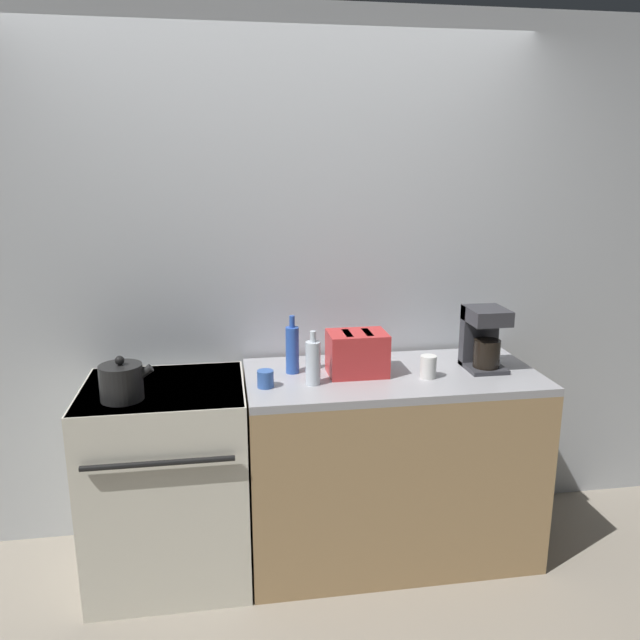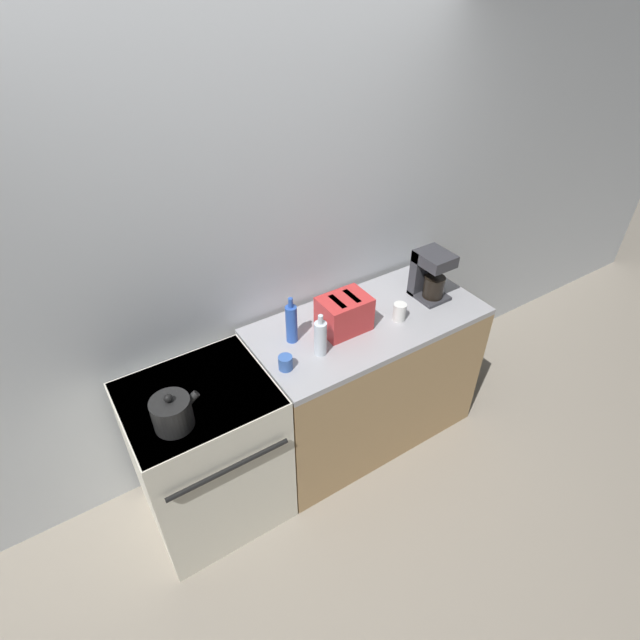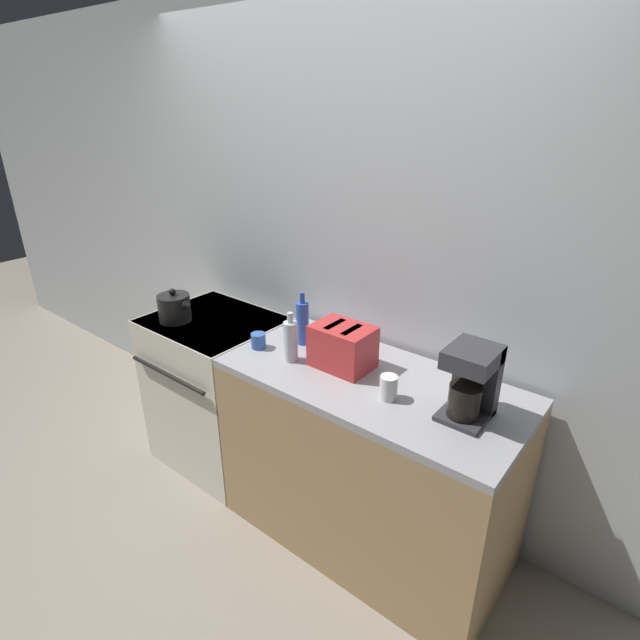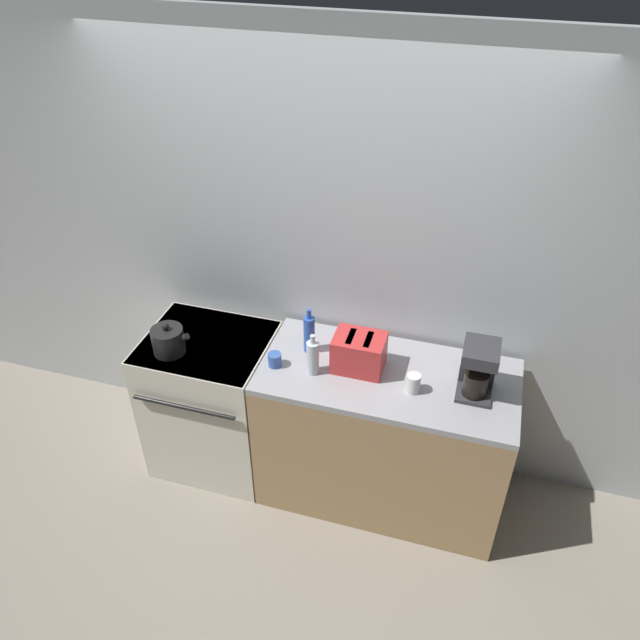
% 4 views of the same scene
% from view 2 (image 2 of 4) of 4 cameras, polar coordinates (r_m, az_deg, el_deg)
% --- Properties ---
extents(ground_plane, '(12.00, 12.00, 0.00)m').
position_cam_2_polar(ground_plane, '(3.16, 0.85, -19.61)').
color(ground_plane, gray).
extents(wall_back, '(8.00, 0.05, 2.60)m').
position_cam_2_polar(wall_back, '(2.70, -7.25, 7.11)').
color(wall_back, silver).
rests_on(wall_back, ground_plane).
extents(stove, '(0.71, 0.65, 0.93)m').
position_cam_2_polar(stove, '(2.81, -12.60, -14.65)').
color(stove, silver).
rests_on(stove, ground_plane).
extents(counter_block, '(1.37, 0.65, 0.93)m').
position_cam_2_polar(counter_block, '(3.16, 5.11, -6.63)').
color(counter_block, tan).
rests_on(counter_block, ground_plane).
extents(kettle, '(0.22, 0.18, 0.19)m').
position_cam_2_polar(kettle, '(2.31, -16.51, -10.14)').
color(kettle, black).
rests_on(kettle, stove).
extents(toaster, '(0.27, 0.20, 0.20)m').
position_cam_2_polar(toaster, '(2.72, 2.78, 0.74)').
color(toaster, red).
rests_on(toaster, counter_block).
extents(coffee_maker, '(0.18, 0.21, 0.30)m').
position_cam_2_polar(coffee_maker, '(3.03, 12.44, 5.28)').
color(coffee_maker, '#333338').
rests_on(coffee_maker, counter_block).
extents(bottle_clear, '(0.07, 0.07, 0.24)m').
position_cam_2_polar(bottle_clear, '(2.55, 0.06, -2.04)').
color(bottle_clear, silver).
rests_on(bottle_clear, counter_block).
extents(bottle_blue, '(0.06, 0.06, 0.27)m').
position_cam_2_polar(bottle_blue, '(2.63, -3.28, -0.37)').
color(bottle_blue, '#2D56B7').
rests_on(bottle_blue, counter_block).
extents(cup_white, '(0.07, 0.07, 0.10)m').
position_cam_2_polar(cup_white, '(2.85, 9.07, 0.93)').
color(cup_white, white).
rests_on(cup_white, counter_block).
extents(cup_blue, '(0.07, 0.07, 0.08)m').
position_cam_2_polar(cup_blue, '(2.51, -3.96, -4.89)').
color(cup_blue, '#3860B2').
rests_on(cup_blue, counter_block).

